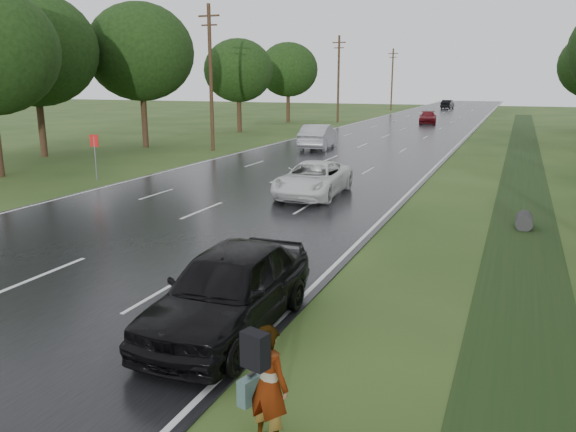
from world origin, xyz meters
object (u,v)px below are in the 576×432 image
(pedestrian, at_px, (267,383))
(dark_sedan, at_px, (229,289))
(road_sign, at_px, (95,148))
(silver_sedan, at_px, (318,136))
(white_pickup, at_px, (313,179))

(pedestrian, distance_m, dark_sedan, 3.70)
(pedestrian, xyz_separation_m, dark_sedan, (-2.18, 2.99, -0.01))
(road_sign, relative_size, pedestrian, 1.30)
(pedestrian, bearing_deg, dark_sedan, -37.85)
(dark_sedan, distance_m, silver_sedan, 30.96)
(road_sign, height_order, dark_sedan, road_sign)
(silver_sedan, bearing_deg, road_sign, 63.82)
(road_sign, bearing_deg, pedestrian, -43.83)
(pedestrian, xyz_separation_m, silver_sedan, (-10.68, 32.77, 0.01))
(dark_sedan, bearing_deg, white_pickup, 101.29)
(pedestrian, distance_m, silver_sedan, 34.46)
(road_sign, distance_m, pedestrian, 23.12)
(dark_sedan, bearing_deg, road_sign, 136.69)
(white_pickup, distance_m, silver_sedan, 17.35)
(white_pickup, bearing_deg, pedestrian, -74.28)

